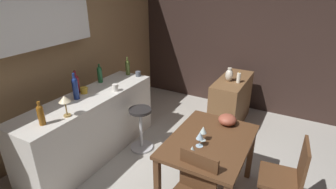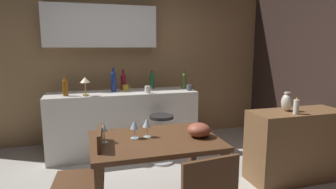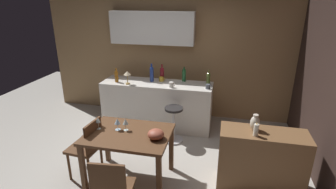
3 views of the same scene
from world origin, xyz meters
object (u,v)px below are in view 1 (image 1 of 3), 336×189
(chair_by_doorway, at_px, (287,176))
(bar_stool, at_px, (141,128))
(wine_bottle_cobalt, at_px, (75,87))
(vase_ceramic_ivory, at_px, (229,75))
(pillar_candle_tall, at_px, (239,78))
(wine_glass_center, at_px, (203,130))
(dining_table, at_px, (210,147))
(wine_bottle_amber, at_px, (41,114))
(wine_bottle_ruby, at_px, (76,83))
(wine_glass_left, at_px, (200,136))
(cup_white, at_px, (115,88))
(cup_slate, at_px, (138,74))
(cup_mustard, at_px, (84,90))
(counter_lamp, at_px, (65,101))
(fruit_bowl, at_px, (227,120))
(sideboard_cabinet, at_px, (231,102))
(wine_glass_right, at_px, (192,150))
(wine_bottle_olive, at_px, (128,67))
(wine_bottle_green, at_px, (100,74))

(chair_by_doorway, height_order, bar_stool, chair_by_doorway)
(wine_bottle_cobalt, distance_m, vase_ceramic_ivory, 2.31)
(vase_ceramic_ivory, bearing_deg, pillar_candle_tall, -89.05)
(chair_by_doorway, distance_m, wine_glass_center, 0.95)
(bar_stool, bearing_deg, wine_bottle_cobalt, 133.32)
(dining_table, relative_size, wine_bottle_amber, 4.19)
(wine_bottle_cobalt, bearing_deg, wine_bottle_ruby, 44.72)
(wine_glass_left, xyz_separation_m, cup_white, (0.44, 1.43, 0.09))
(cup_slate, height_order, pillar_candle_tall, pillar_candle_tall)
(bar_stool, relative_size, vase_ceramic_ivory, 2.98)
(cup_white, bearing_deg, dining_table, -100.16)
(cup_white, height_order, vase_ceramic_ivory, vase_ceramic_ivory)
(cup_mustard, height_order, counter_lamp, counter_lamp)
(vase_ceramic_ivory, bearing_deg, chair_by_doorway, -144.12)
(fruit_bowl, bearing_deg, sideboard_cabinet, 13.24)
(counter_lamp, bearing_deg, wine_bottle_ruby, 37.50)
(wine_glass_right, bearing_deg, wine_bottle_olive, 52.27)
(bar_stool, xyz_separation_m, wine_bottle_cobalt, (-0.55, 0.59, 0.71))
(bar_stool, distance_m, wine_bottle_amber, 1.44)
(wine_bottle_ruby, bearing_deg, cup_white, -57.05)
(bar_stool, relative_size, wine_glass_right, 3.75)
(wine_bottle_green, xyz_separation_m, wine_bottle_cobalt, (-0.60, -0.14, 0.03))
(dining_table, xyz_separation_m, wine_bottle_cobalt, (-0.17, 1.76, 0.42))
(sideboard_cabinet, xyz_separation_m, bar_stool, (-1.36, 0.91, -0.06))
(cup_white, height_order, cup_slate, cup_white)
(wine_glass_right, distance_m, wine_bottle_green, 2.08)
(vase_ceramic_ivory, bearing_deg, wine_bottle_ruby, 135.01)
(dining_table, distance_m, wine_bottle_ruby, 1.96)
(fruit_bowl, bearing_deg, cup_white, 94.78)
(wine_bottle_ruby, bearing_deg, chair_by_doorway, -87.47)
(wine_bottle_ruby, relative_size, counter_lamp, 1.23)
(cup_white, xyz_separation_m, cup_mustard, (-0.26, 0.32, -0.01))
(bar_stool, bearing_deg, wine_glass_right, -125.32)
(wine_glass_right, bearing_deg, vase_ceramic_ivory, 7.61)
(wine_glass_center, bearing_deg, vase_ceramic_ivory, 7.86)
(wine_glass_right, xyz_separation_m, cup_slate, (1.35, 1.54, 0.07))
(chair_by_doorway, distance_m, wine_bottle_olive, 2.72)
(wine_glass_left, xyz_separation_m, wine_bottle_amber, (-0.65, 1.52, 0.16))
(wine_glass_left, distance_m, cup_mustard, 1.76)
(wine_glass_right, relative_size, wine_bottle_cobalt, 0.50)
(vase_ceramic_ivory, bearing_deg, wine_bottle_cobalt, 140.69)
(wine_glass_right, distance_m, fruit_bowl, 0.84)
(chair_by_doorway, height_order, wine_bottle_ruby, wine_bottle_ruby)
(wine_glass_center, distance_m, wine_bottle_amber, 1.70)
(wine_bottle_cobalt, height_order, cup_mustard, wine_bottle_cobalt)
(wine_glass_left, bearing_deg, cup_mustard, 84.42)
(sideboard_cabinet, distance_m, cup_white, 2.00)
(cup_white, relative_size, counter_lamp, 0.45)
(fruit_bowl, relative_size, cup_white, 1.89)
(wine_bottle_olive, relative_size, cup_mustard, 2.29)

